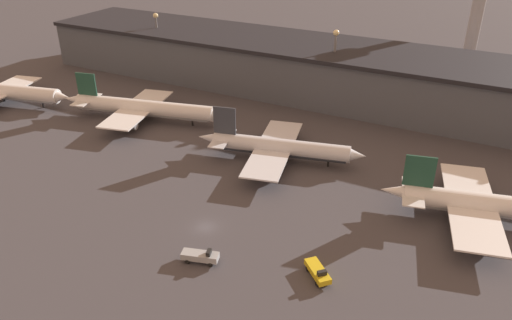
# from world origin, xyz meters

# --- Properties ---
(ground) EXTENTS (600.00, 600.00, 0.00)m
(ground) POSITION_xyz_m (0.00, 0.00, 0.00)
(ground) COLOR #423F44
(terminal_building) EXTENTS (211.55, 31.90, 16.01)m
(terminal_building) POSITION_xyz_m (0.00, 79.08, 8.04)
(terminal_building) COLOR #4C515B
(terminal_building) RESTS_ON ground
(airplane_0) EXTENTS (45.95, 31.42, 15.30)m
(airplane_0) POSITION_xyz_m (-90.34, 26.02, 3.91)
(airplane_0) COLOR white
(airplane_0) RESTS_ON ground
(airplane_1) EXTENTS (49.03, 31.03, 12.62)m
(airplane_1) POSITION_xyz_m (-43.92, 35.72, 3.76)
(airplane_1) COLOR white
(airplane_1) RESTS_ON ground
(airplane_2) EXTENTS (40.62, 32.66, 12.51)m
(airplane_2) POSITION_xyz_m (0.67, 31.46, 3.52)
(airplane_2) COLOR silver
(airplane_2) RESTS_ON ground
(airplane_3) EXTENTS (36.84, 33.19, 12.67)m
(airplane_3) POSITION_xyz_m (45.64, 26.84, 3.74)
(airplane_3) COLOR white
(airplane_3) RESTS_ON ground
(service_vehicle_0) EXTENTS (6.09, 5.96, 2.54)m
(service_vehicle_0) POSITION_xyz_m (24.53, -3.36, 1.19)
(service_vehicle_0) COLOR gold
(service_vehicle_0) RESTS_ON ground
(service_vehicle_1) EXTENTS (6.83, 3.87, 2.72)m
(service_vehicle_1) POSITION_xyz_m (4.94, -9.16, 1.28)
(service_vehicle_1) COLOR #9EA3A8
(service_vehicle_1) RESTS_ON ground
(lamp_post_0) EXTENTS (1.80, 1.80, 21.05)m
(lamp_post_0) POSITION_xyz_m (-66.92, 73.74, 13.70)
(lamp_post_0) COLOR slate
(lamp_post_0) RESTS_ON ground
(lamp_post_1) EXTENTS (1.80, 1.80, 22.51)m
(lamp_post_1) POSITION_xyz_m (-1.33, 73.74, 14.52)
(lamp_post_1) COLOR slate
(lamp_post_1) RESTS_ON ground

